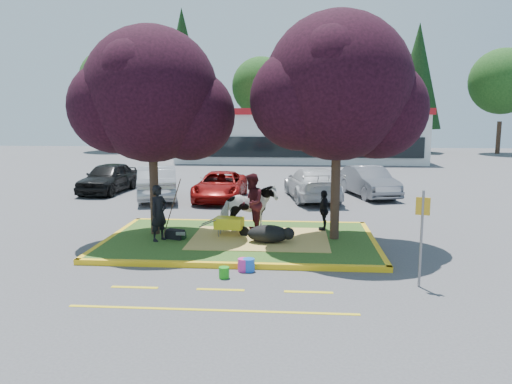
# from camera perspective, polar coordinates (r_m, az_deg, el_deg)

# --- Properties ---
(ground) EXTENTS (90.00, 90.00, 0.00)m
(ground) POSITION_cam_1_polar(r_m,az_deg,el_deg) (15.58, -1.79, -5.82)
(ground) COLOR #424244
(ground) RESTS_ON ground
(median_island) EXTENTS (8.00, 5.00, 0.15)m
(median_island) POSITION_cam_1_polar(r_m,az_deg,el_deg) (15.56, -1.79, -5.56)
(median_island) COLOR #274816
(median_island) RESTS_ON ground
(curb_near) EXTENTS (8.30, 0.16, 0.15)m
(curb_near) POSITION_cam_1_polar(r_m,az_deg,el_deg) (13.10, -3.03, -8.37)
(curb_near) COLOR yellow
(curb_near) RESTS_ON ground
(curb_far) EXTENTS (8.30, 0.16, 0.15)m
(curb_far) POSITION_cam_1_polar(r_m,az_deg,el_deg) (18.06, -0.90, -3.52)
(curb_far) COLOR yellow
(curb_far) RESTS_ON ground
(curb_left) EXTENTS (0.16, 5.30, 0.15)m
(curb_left) POSITION_cam_1_polar(r_m,az_deg,el_deg) (16.50, -16.07, -5.07)
(curb_left) COLOR yellow
(curb_left) RESTS_ON ground
(curb_right) EXTENTS (0.16, 5.30, 0.15)m
(curb_right) POSITION_cam_1_polar(r_m,az_deg,el_deg) (15.66, 13.30, -5.70)
(curb_right) COLOR yellow
(curb_right) RESTS_ON ground
(straw_bedding) EXTENTS (4.20, 3.00, 0.01)m
(straw_bedding) POSITION_cam_1_polar(r_m,az_deg,el_deg) (15.49, 0.43, -5.32)
(straw_bedding) COLOR #D8BD59
(straw_bedding) RESTS_ON median_island
(tree_purple_left) EXTENTS (5.06, 4.20, 6.51)m
(tree_purple_left) POSITION_cam_1_polar(r_m,az_deg,el_deg) (15.99, -11.82, 10.15)
(tree_purple_left) COLOR black
(tree_purple_left) RESTS_ON median_island
(tree_purple_right) EXTENTS (5.30, 4.40, 6.82)m
(tree_purple_right) POSITION_cam_1_polar(r_m,az_deg,el_deg) (15.22, 9.41, 11.05)
(tree_purple_right) COLOR black
(tree_purple_right) RESTS_ON median_island
(fire_lane_stripe_a) EXTENTS (1.10, 0.12, 0.01)m
(fire_lane_stripe_a) POSITION_cam_1_polar(r_m,az_deg,el_deg) (12.05, -13.70, -10.54)
(fire_lane_stripe_a) COLOR yellow
(fire_lane_stripe_a) RESTS_ON ground
(fire_lane_stripe_b) EXTENTS (1.10, 0.12, 0.01)m
(fire_lane_stripe_b) POSITION_cam_1_polar(r_m,az_deg,el_deg) (11.60, -4.09, -11.07)
(fire_lane_stripe_b) COLOR yellow
(fire_lane_stripe_b) RESTS_ON ground
(fire_lane_stripe_c) EXTENTS (1.10, 0.12, 0.01)m
(fire_lane_stripe_c) POSITION_cam_1_polar(r_m,az_deg,el_deg) (11.49, 6.02, -11.31)
(fire_lane_stripe_c) COLOR yellow
(fire_lane_stripe_c) RESTS_ON ground
(fire_lane_long) EXTENTS (6.00, 0.10, 0.01)m
(fire_lane_long) POSITION_cam_1_polar(r_m,az_deg,el_deg) (10.50, -5.09, -13.30)
(fire_lane_long) COLOR yellow
(fire_lane_long) RESTS_ON ground
(retail_building) EXTENTS (20.40, 8.40, 4.40)m
(retail_building) POSITION_cam_1_polar(r_m,az_deg,el_deg) (42.99, 4.97, 6.61)
(retail_building) COLOR silver
(retail_building) RESTS_ON ground
(treeline) EXTENTS (46.58, 7.80, 14.63)m
(treeline) POSITION_cam_1_polar(r_m,az_deg,el_deg) (52.72, 4.11, 13.00)
(treeline) COLOR black
(treeline) RESTS_ON ground
(cow) EXTENTS (1.98, 1.39, 1.53)m
(cow) POSITION_cam_1_polar(r_m,az_deg,el_deg) (16.28, -0.86, -1.88)
(cow) COLOR white
(cow) RESTS_ON median_island
(calf) EXTENTS (1.40, 1.07, 0.54)m
(calf) POSITION_cam_1_polar(r_m,az_deg,el_deg) (14.93, 1.41, -4.82)
(calf) COLOR black
(calf) RESTS_ON median_island
(handler) EXTENTS (0.67, 0.74, 1.70)m
(handler) POSITION_cam_1_polar(r_m,az_deg,el_deg) (15.36, -11.04, -2.38)
(handler) COLOR black
(handler) RESTS_ON median_island
(visitor_a) EXTENTS (0.79, 0.98, 1.93)m
(visitor_a) POSITION_cam_1_polar(r_m,az_deg,el_deg) (16.11, -0.52, -1.27)
(visitor_a) COLOR #3F1217
(visitor_a) RESTS_ON median_island
(visitor_b) EXTENTS (0.36, 0.80, 1.34)m
(visitor_b) POSITION_cam_1_polar(r_m,az_deg,el_deg) (16.57, 7.75, -2.09)
(visitor_b) COLOR black
(visitor_b) RESTS_ON median_island
(wheelbarrow) EXTENTS (1.57, 0.64, 0.59)m
(wheelbarrow) POSITION_cam_1_polar(r_m,az_deg,el_deg) (15.74, -3.07, -3.60)
(wheelbarrow) COLOR black
(wheelbarrow) RESTS_ON median_island
(gear_bag_dark) EXTENTS (0.62, 0.47, 0.28)m
(gear_bag_dark) POSITION_cam_1_polar(r_m,az_deg,el_deg) (15.64, -9.26, -4.79)
(gear_bag_dark) COLOR black
(gear_bag_dark) RESTS_ON median_island
(gear_bag_green) EXTENTS (0.43, 0.28, 0.22)m
(gear_bag_green) POSITION_cam_1_polar(r_m,az_deg,el_deg) (15.61, -8.83, -4.91)
(gear_bag_green) COLOR black
(gear_bag_green) RESTS_ON median_island
(sign_post) EXTENTS (0.31, 0.12, 2.26)m
(sign_post) POSITION_cam_1_polar(r_m,az_deg,el_deg) (11.99, 18.42, -4.00)
(sign_post) COLOR slate
(sign_post) RESTS_ON ground
(bucket_green) EXTENTS (0.29, 0.29, 0.28)m
(bucket_green) POSITION_cam_1_polar(r_m,az_deg,el_deg) (12.33, -3.67, -9.18)
(bucket_green) COLOR #1E9B17
(bucket_green) RESTS_ON ground
(bucket_pink) EXTENTS (0.32, 0.32, 0.33)m
(bucket_pink) POSITION_cam_1_polar(r_m,az_deg,el_deg) (12.82, -1.42, -8.33)
(bucket_pink) COLOR #D62FA0
(bucket_pink) RESTS_ON ground
(bucket_blue) EXTENTS (0.36, 0.36, 0.33)m
(bucket_blue) POSITION_cam_1_polar(r_m,az_deg,el_deg) (12.81, -0.84, -8.34)
(bucket_blue) COLOR blue
(bucket_blue) RESTS_ON ground
(car_black) EXTENTS (2.12, 4.59, 1.52)m
(car_black) POSITION_cam_1_polar(r_m,az_deg,el_deg) (26.41, -16.53, 1.59)
(car_black) COLOR black
(car_black) RESTS_ON ground
(car_silver) EXTENTS (2.87, 5.07, 1.58)m
(car_silver) POSITION_cam_1_polar(r_m,az_deg,el_deg) (23.81, -11.23, 1.09)
(car_silver) COLOR #989B9F
(car_silver) RESTS_ON ground
(car_red) EXTENTS (2.18, 4.70, 1.30)m
(car_red) POSITION_cam_1_polar(r_m,az_deg,el_deg) (23.19, -4.10, 0.69)
(car_red) COLOR maroon
(car_red) RESTS_ON ground
(car_white) EXTENTS (2.92, 5.44, 1.50)m
(car_white) POSITION_cam_1_polar(r_m,az_deg,el_deg) (23.45, 6.45, 0.99)
(car_white) COLOR silver
(car_white) RESTS_ON ground
(car_grey) EXTENTS (2.66, 4.66, 1.45)m
(car_grey) POSITION_cam_1_polar(r_m,az_deg,el_deg) (24.74, 12.76, 1.18)
(car_grey) COLOR slate
(car_grey) RESTS_ON ground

